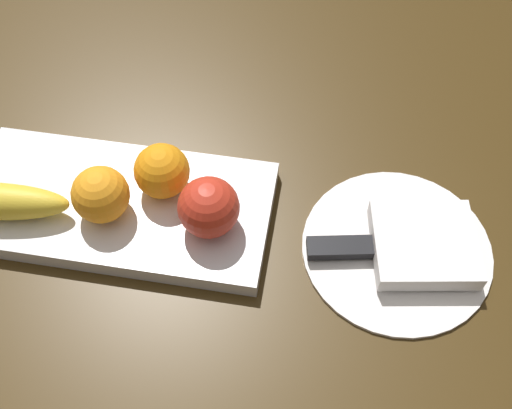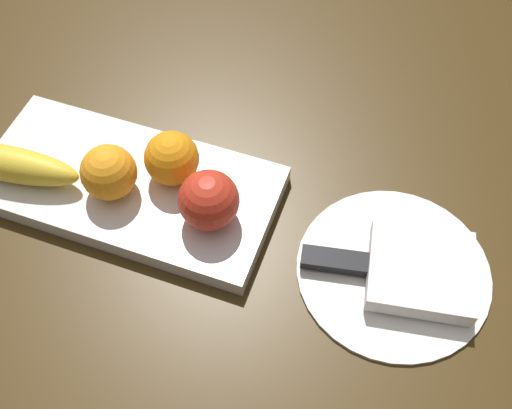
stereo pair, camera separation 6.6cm
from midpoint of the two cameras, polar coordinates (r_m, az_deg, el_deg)
ground_plane at (r=0.77m, az=-16.74°, el=1.84°), size 2.40×2.40×0.00m
fruit_tray at (r=0.73m, az=-14.94°, el=-0.33°), size 0.34×0.16×0.02m
apple at (r=0.65m, az=-7.23°, el=-0.48°), size 0.07×0.07×0.07m
orange_near_apple at (r=0.69m, az=-11.32°, el=2.83°), size 0.06×0.06×0.06m
orange_near_banana at (r=0.69m, az=-16.73°, el=0.68°), size 0.06×0.06×0.06m
dinner_plate at (r=0.69m, az=10.19°, el=-4.15°), size 0.21×0.21×0.01m
folded_napkin at (r=0.68m, az=12.54°, el=-3.80°), size 0.12×0.12×0.02m
knife at (r=0.68m, az=7.03°, el=-4.16°), size 0.18×0.06×0.01m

